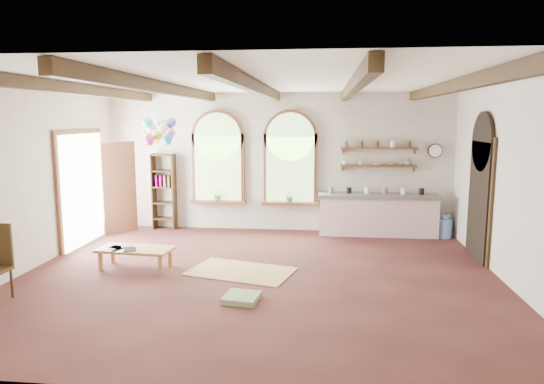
# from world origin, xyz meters

# --- Properties ---
(floor) EXTENTS (8.00, 8.00, 0.00)m
(floor) POSITION_xyz_m (0.00, 0.00, 0.00)
(floor) COLOR #4E2520
(floor) RESTS_ON ground
(ceiling_beams) EXTENTS (6.20, 6.80, 0.18)m
(ceiling_beams) POSITION_xyz_m (0.00, 0.00, 3.10)
(ceiling_beams) COLOR #372211
(ceiling_beams) RESTS_ON ceiling
(window_left) EXTENTS (1.30, 0.28, 2.20)m
(window_left) POSITION_xyz_m (-1.40, 3.43, 1.63)
(window_left) COLOR brown
(window_left) RESTS_ON floor
(window_right) EXTENTS (1.30, 0.28, 2.20)m
(window_right) POSITION_xyz_m (0.30, 3.43, 1.63)
(window_right) COLOR brown
(window_right) RESTS_ON floor
(left_doorway) EXTENTS (0.10, 1.90, 2.50)m
(left_doorway) POSITION_xyz_m (-3.95, 1.80, 1.15)
(left_doorway) COLOR brown
(left_doorway) RESTS_ON floor
(right_doorway) EXTENTS (0.10, 1.30, 2.40)m
(right_doorway) POSITION_xyz_m (3.95, 1.50, 1.10)
(right_doorway) COLOR black
(right_doorway) RESTS_ON floor
(kitchen_counter) EXTENTS (2.68, 0.62, 0.94)m
(kitchen_counter) POSITION_xyz_m (2.30, 3.20, 0.48)
(kitchen_counter) COLOR silver
(kitchen_counter) RESTS_ON floor
(wall_shelf_lower) EXTENTS (1.70, 0.24, 0.04)m
(wall_shelf_lower) POSITION_xyz_m (2.30, 3.38, 1.55)
(wall_shelf_lower) COLOR brown
(wall_shelf_lower) RESTS_ON wall_back
(wall_shelf_upper) EXTENTS (1.70, 0.24, 0.04)m
(wall_shelf_upper) POSITION_xyz_m (2.30, 3.38, 1.95)
(wall_shelf_upper) COLOR brown
(wall_shelf_upper) RESTS_ON wall_back
(wall_clock) EXTENTS (0.32, 0.04, 0.32)m
(wall_clock) POSITION_xyz_m (3.55, 3.45, 1.90)
(wall_clock) COLOR black
(wall_clock) RESTS_ON wall_back
(bookshelf) EXTENTS (0.53, 0.32, 1.80)m
(bookshelf) POSITION_xyz_m (-2.70, 3.32, 0.90)
(bookshelf) COLOR #372211
(bookshelf) RESTS_ON floor
(coffee_table) EXTENTS (1.35, 0.71, 0.37)m
(coffee_table) POSITION_xyz_m (-2.20, 0.22, 0.33)
(coffee_table) COLOR tan
(coffee_table) RESTS_ON floor
(floor_mat) EXTENTS (1.96, 1.49, 0.02)m
(floor_mat) POSITION_xyz_m (-0.32, 0.22, 0.01)
(floor_mat) COLOR tan
(floor_mat) RESTS_ON floor
(floor_cushion) EXTENTS (0.55, 0.55, 0.08)m
(floor_cushion) POSITION_xyz_m (-0.09, -1.09, 0.04)
(floor_cushion) COLOR gray
(floor_cushion) RESTS_ON floor
(water_jug_a) EXTENTS (0.28, 0.28, 0.53)m
(water_jug_a) POSITION_xyz_m (3.75, 3.07, 0.23)
(water_jug_a) COLOR #5980C0
(water_jug_a) RESTS_ON floor
(water_jug_b) EXTENTS (0.26, 0.26, 0.51)m
(water_jug_b) POSITION_xyz_m (3.82, 3.20, 0.22)
(water_jug_b) COLOR #5980C0
(water_jug_b) RESTS_ON floor
(balloon_cluster) EXTENTS (0.82, 0.82, 1.14)m
(balloon_cluster) POSITION_xyz_m (-2.40, 2.28, 2.35)
(balloon_cluster) COLOR white
(balloon_cluster) RESTS_ON floor
(table_book) EXTENTS (0.27, 0.31, 0.02)m
(table_book) POSITION_xyz_m (-2.46, 0.25, 0.38)
(table_book) COLOR olive
(table_book) RESTS_ON coffee_table
(tablet) EXTENTS (0.28, 0.33, 0.01)m
(tablet) POSITION_xyz_m (-2.24, 0.10, 0.38)
(tablet) COLOR black
(tablet) RESTS_ON coffee_table
(potted_plant_left) EXTENTS (0.27, 0.23, 0.30)m
(potted_plant_left) POSITION_xyz_m (-1.40, 3.32, 0.85)
(potted_plant_left) COLOR #598C4C
(potted_plant_left) RESTS_ON window_left
(potted_plant_right) EXTENTS (0.27, 0.23, 0.30)m
(potted_plant_right) POSITION_xyz_m (0.30, 3.32, 0.85)
(potted_plant_right) COLOR #598C4C
(potted_plant_right) RESTS_ON window_right
(shelf_cup_a) EXTENTS (0.12, 0.10, 0.10)m
(shelf_cup_a) POSITION_xyz_m (1.55, 3.38, 1.62)
(shelf_cup_a) COLOR white
(shelf_cup_a) RESTS_ON wall_shelf_lower
(shelf_cup_b) EXTENTS (0.10, 0.10, 0.09)m
(shelf_cup_b) POSITION_xyz_m (1.90, 3.38, 1.62)
(shelf_cup_b) COLOR beige
(shelf_cup_b) RESTS_ON wall_shelf_lower
(shelf_bowl_a) EXTENTS (0.22, 0.22, 0.05)m
(shelf_bowl_a) POSITION_xyz_m (2.25, 3.38, 1.60)
(shelf_bowl_a) COLOR beige
(shelf_bowl_a) RESTS_ON wall_shelf_lower
(shelf_bowl_b) EXTENTS (0.20, 0.20, 0.06)m
(shelf_bowl_b) POSITION_xyz_m (2.60, 3.38, 1.60)
(shelf_bowl_b) COLOR #8C664C
(shelf_bowl_b) RESTS_ON wall_shelf_lower
(shelf_vase) EXTENTS (0.18, 0.18, 0.19)m
(shelf_vase) POSITION_xyz_m (2.95, 3.38, 1.67)
(shelf_vase) COLOR slate
(shelf_vase) RESTS_ON wall_shelf_lower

